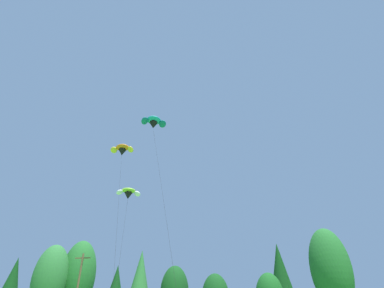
% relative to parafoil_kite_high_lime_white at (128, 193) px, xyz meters
% --- Properties ---
extents(treeline_tree_a, '(4.36, 4.36, 12.53)m').
position_rel_parafoil_kite_high_lime_white_xyz_m(treeline_tree_a, '(-25.97, 17.37, -8.96)').
color(treeline_tree_a, '#472D19').
rests_on(treeline_tree_a, ground_plane).
extents(treeline_tree_b, '(5.53, 5.53, 13.80)m').
position_rel_parafoil_kite_high_lime_white_xyz_m(treeline_tree_b, '(-17.01, 14.25, -8.46)').
color(treeline_tree_b, '#472D19').
rests_on(treeline_tree_b, ground_plane).
extents(treeline_tree_c, '(5.89, 5.89, 15.14)m').
position_rel_parafoil_kite_high_lime_white_xyz_m(treeline_tree_c, '(-13.97, 17.63, -7.64)').
color(treeline_tree_c, '#472D19').
rests_on(treeline_tree_c, ground_plane).
extents(treeline_tree_e, '(4.54, 4.54, 13.38)m').
position_rel_parafoil_kite_high_lime_white_xyz_m(treeline_tree_e, '(-3.10, 18.64, -8.43)').
color(treeline_tree_e, '#472D19').
rests_on(treeline_tree_e, ground_plane).
extents(treeline_tree_i, '(4.66, 4.66, 13.91)m').
position_rel_parafoil_kite_high_lime_white_xyz_m(treeline_tree_i, '(20.42, 18.72, -8.10)').
color(treeline_tree_i, '#472D19').
rests_on(treeline_tree_i, ground_plane).
extents(treeline_tree_j, '(5.89, 5.89, 15.15)m').
position_rel_parafoil_kite_high_lime_white_xyz_m(treeline_tree_j, '(27.33, 14.85, -7.64)').
color(treeline_tree_j, '#472D19').
rests_on(treeline_tree_j, ground_plane).
extents(parafoil_kite_high_lime_white, '(5.83, 12.69, 15.96)m').
position_rel_parafoil_kite_high_lime_white_xyz_m(parafoil_kite_high_lime_white, '(0.00, 0.00, 0.00)').
color(parafoil_kite_high_lime_white, '#93D633').
extents(parafoil_kite_mid_teal, '(8.25, 13.85, 24.89)m').
position_rel_parafoil_kite_high_lime_white_xyz_m(parafoil_kite_mid_teal, '(3.55, -3.04, 8.83)').
color(parafoil_kite_mid_teal, teal).
extents(parafoil_kite_far_orange, '(8.71, 14.73, 24.12)m').
position_rel_parafoil_kite_high_lime_white_xyz_m(parafoil_kite_far_orange, '(-2.62, 2.27, 8.03)').
color(parafoil_kite_far_orange, orange).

